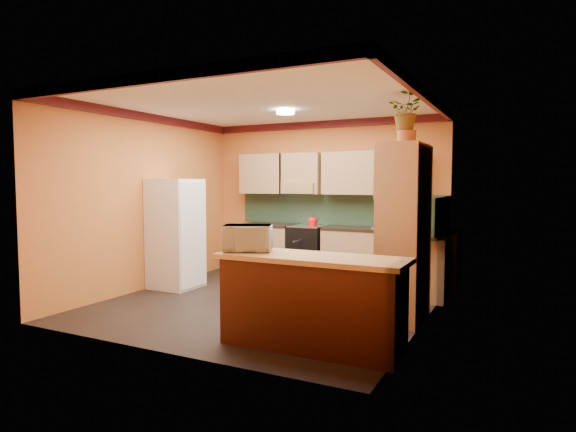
% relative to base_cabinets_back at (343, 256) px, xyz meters
% --- Properties ---
extents(room_shell, '(4.24, 4.24, 2.72)m').
position_rel_base_cabinets_back_xyz_m(room_shell, '(-0.43, -1.52, 1.65)').
color(room_shell, black).
rests_on(room_shell, ground).
extents(base_cabinets_back, '(3.65, 0.60, 0.88)m').
position_rel_base_cabinets_back_xyz_m(base_cabinets_back, '(0.00, 0.00, 0.00)').
color(base_cabinets_back, '#A27455').
rests_on(base_cabinets_back, ground).
extents(countertop_back, '(3.65, 0.62, 0.04)m').
position_rel_base_cabinets_back_xyz_m(countertop_back, '(0.00, -0.00, 0.46)').
color(countertop_back, black).
rests_on(countertop_back, base_cabinets_back).
extents(stove, '(0.58, 0.58, 0.91)m').
position_rel_base_cabinets_back_xyz_m(stove, '(-0.62, -0.00, 0.02)').
color(stove, black).
rests_on(stove, ground).
extents(kettle, '(0.22, 0.22, 0.18)m').
position_rel_base_cabinets_back_xyz_m(kettle, '(-0.53, -0.05, 0.56)').
color(kettle, red).
rests_on(kettle, stove).
extents(sink, '(0.48, 0.40, 0.03)m').
position_rel_base_cabinets_back_xyz_m(sink, '(0.78, 0.00, 0.50)').
color(sink, silver).
rests_on(sink, countertop_back).
extents(base_cabinets_right, '(0.60, 0.80, 0.88)m').
position_rel_base_cabinets_back_xyz_m(base_cabinets_right, '(1.35, -0.58, 0.00)').
color(base_cabinets_right, '#A27455').
rests_on(base_cabinets_right, ground).
extents(countertop_right, '(0.62, 0.80, 0.04)m').
position_rel_base_cabinets_back_xyz_m(countertop_right, '(1.35, -0.58, 0.46)').
color(countertop_right, black).
rests_on(countertop_right, base_cabinets_right).
extents(fridge, '(0.68, 0.66, 1.70)m').
position_rel_base_cabinets_back_xyz_m(fridge, '(-2.20, -1.54, 0.41)').
color(fridge, white).
rests_on(fridge, ground).
extents(pantry, '(0.48, 0.90, 2.10)m').
position_rel_base_cabinets_back_xyz_m(pantry, '(1.40, -1.72, 0.61)').
color(pantry, '#A27455').
rests_on(pantry, ground).
extents(fern_pot, '(0.22, 0.22, 0.16)m').
position_rel_base_cabinets_back_xyz_m(fern_pot, '(1.40, -1.67, 1.74)').
color(fern_pot, '#9E5126').
rests_on(fern_pot, pantry).
extents(fern, '(0.46, 0.41, 0.45)m').
position_rel_base_cabinets_back_xyz_m(fern, '(1.40, -1.67, 2.05)').
color(fern, '#A27455').
rests_on(fern, fern_pot).
extents(breakfast_bar, '(1.80, 0.55, 0.88)m').
position_rel_base_cabinets_back_xyz_m(breakfast_bar, '(0.82, -3.15, 0.00)').
color(breakfast_bar, '#431C0F').
rests_on(breakfast_bar, ground).
extents(bar_top, '(1.90, 0.65, 0.05)m').
position_rel_base_cabinets_back_xyz_m(bar_top, '(0.82, -3.15, 0.47)').
color(bar_top, tan).
rests_on(bar_top, breakfast_bar).
extents(microwave, '(0.59, 0.50, 0.27)m').
position_rel_base_cabinets_back_xyz_m(microwave, '(0.09, -3.15, 0.63)').
color(microwave, white).
rests_on(microwave, bar_top).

